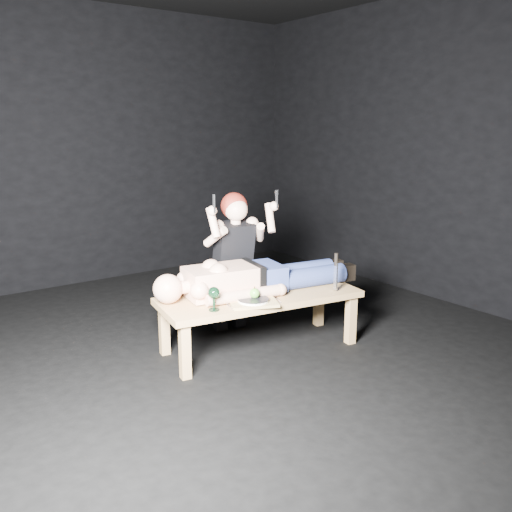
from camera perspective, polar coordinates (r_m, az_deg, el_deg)
name	(u,v)px	position (r m, az deg, el deg)	size (l,w,h in m)	color
ground	(219,347)	(4.48, -3.89, -9.45)	(5.00, 5.00, 0.00)	black
back_wall	(94,147)	(6.39, -16.45, 10.78)	(5.00, 5.00, 0.00)	black
table	(260,322)	(4.37, 0.39, -6.83)	(1.58, 0.59, 0.45)	#A0774B
lying_man	(260,273)	(4.37, 0.37, -1.80)	(1.69, 0.51, 0.28)	tan
kneeling_woman	(230,260)	(4.68, -2.69, -0.40)	(0.66, 0.74, 1.24)	black
serving_tray	(253,303)	(4.07, -0.29, -4.85)	(0.35, 0.25, 0.02)	tan
plate	(253,300)	(4.07, -0.29, -4.60)	(0.23, 0.23, 0.02)	white
apple	(255,293)	(4.07, -0.14, -3.89)	(0.08, 0.08, 0.08)	green
goblet	(214,299)	(3.92, -4.40, -4.44)	(0.09, 0.09, 0.18)	black
fork_flat	(230,307)	(4.00, -2.73, -5.32)	(0.01, 0.17, 0.01)	#B2B2B7
knife_flat	(278,300)	(4.17, 2.26, -4.54)	(0.01, 0.17, 0.01)	#B2B2B7
spoon_flat	(269,296)	(4.25, 1.35, -4.18)	(0.01, 0.17, 0.01)	#B2B2B7
carving_knife	(336,272)	(4.38, 8.29, -1.69)	(0.04, 0.04, 0.31)	#B2B2B7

